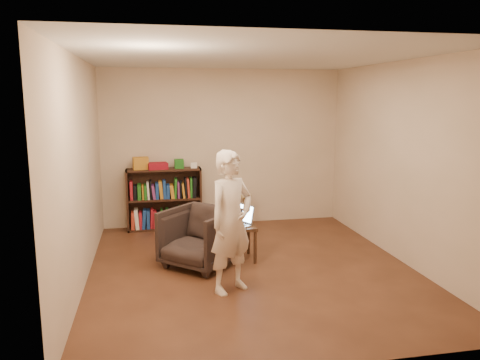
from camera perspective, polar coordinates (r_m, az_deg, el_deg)
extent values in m
plane|color=#402214|center=(6.01, 1.45, -10.76)|extent=(4.50, 4.50, 0.00)
plane|color=silver|center=(5.64, 1.57, 14.79)|extent=(4.50, 4.50, 0.00)
plane|color=beige|center=(7.87, -2.08, 3.95)|extent=(4.00, 0.00, 4.00)
plane|color=beige|center=(5.60, -18.91, 0.94)|extent=(0.00, 4.50, 4.50)
plane|color=beige|center=(6.41, 19.24, 2.01)|extent=(0.00, 4.50, 4.50)
cube|color=black|center=(7.74, -13.53, -2.43)|extent=(0.03, 0.30, 1.00)
cube|color=black|center=(7.78, -4.89, -2.13)|extent=(0.03, 0.30, 1.00)
cube|color=black|center=(7.87, -9.24, -2.07)|extent=(1.20, 0.02, 1.00)
cube|color=black|center=(7.85, -9.10, -5.74)|extent=(1.20, 0.30, 0.03)
cube|color=black|center=(7.74, -9.20, -2.28)|extent=(1.14, 0.30, 0.03)
cube|color=black|center=(7.65, -9.30, 1.27)|extent=(1.20, 0.30, 0.03)
cube|color=#C48122|center=(7.63, -12.01, 2.01)|extent=(0.26, 0.20, 0.19)
cube|color=maroon|center=(7.61, -10.02, 1.71)|extent=(0.34, 0.27, 0.10)
cube|color=#206A1C|center=(7.65, -7.44, 1.98)|extent=(0.15, 0.15, 0.15)
cube|color=white|center=(7.66, -5.64, 1.79)|extent=(0.11, 0.11, 0.08)
cube|color=#A1864E|center=(7.71, -0.39, -1.73)|extent=(0.40, 0.40, 0.04)
cylinder|color=#A1864E|center=(7.59, -1.35, -4.17)|extent=(0.04, 0.04, 0.54)
cylinder|color=#A1864E|center=(7.65, 1.01, -4.06)|extent=(0.04, 0.04, 0.54)
cylinder|color=#A1864E|center=(7.90, -1.74, -3.62)|extent=(0.04, 0.04, 0.54)
cylinder|color=#A1864E|center=(7.95, 0.53, -3.51)|extent=(0.04, 0.04, 0.54)
imported|color=black|center=(6.02, -4.97, -6.98)|extent=(1.15, 1.15, 0.75)
cube|color=black|center=(6.19, -0.37, -5.69)|extent=(0.46, 0.46, 0.04)
cylinder|color=black|center=(6.04, -1.91, -8.46)|extent=(0.04, 0.04, 0.43)
cylinder|color=black|center=(6.11, 1.86, -8.23)|extent=(0.04, 0.04, 0.43)
cylinder|color=black|center=(6.42, -2.49, -7.34)|extent=(0.04, 0.04, 0.43)
cylinder|color=black|center=(6.49, 1.06, -7.14)|extent=(0.04, 0.04, 0.43)
cube|color=#AAABAF|center=(6.16, -0.60, -5.49)|extent=(0.40, 0.44, 0.02)
cube|color=black|center=(6.15, -0.60, -5.39)|extent=(0.28, 0.34, 0.00)
cube|color=#AAABAF|center=(6.22, 0.49, -4.04)|extent=(0.24, 0.35, 0.25)
cube|color=#AED8F4|center=(6.22, 0.49, -4.04)|extent=(0.20, 0.30, 0.21)
imported|color=beige|center=(5.13, -1.10, -5.13)|extent=(0.69, 0.63, 1.58)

